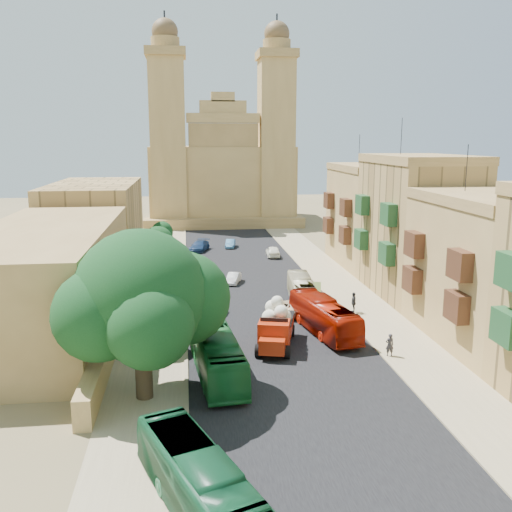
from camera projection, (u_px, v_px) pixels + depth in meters
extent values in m
plane|color=brown|center=(314.00, 419.00, 31.65)|extent=(260.00, 260.00, 0.00)
cube|color=black|center=(251.00, 285.00, 60.82)|extent=(14.00, 140.00, 0.01)
cube|color=#988664|center=(338.00, 282.00, 61.96)|extent=(5.00, 140.00, 0.01)
cube|color=#988664|center=(161.00, 288.00, 59.67)|extent=(5.00, 140.00, 0.01)
cube|color=#988664|center=(316.00, 283.00, 61.65)|extent=(0.25, 140.00, 0.12)
cube|color=#988664|center=(185.00, 287.00, 59.96)|extent=(0.25, 140.00, 0.12)
cube|color=#1D4A26|center=(507.00, 328.00, 33.02)|extent=(0.90, 2.20, 2.00)
cube|color=#1D4A26|center=(512.00, 271.00, 32.35)|extent=(0.90, 2.20, 2.00)
cube|color=#A38149|center=(489.00, 274.00, 43.22)|extent=(8.00, 14.00, 10.50)
cube|color=olive|center=(496.00, 200.00, 42.09)|extent=(8.20, 14.00, 0.80)
cylinder|color=black|center=(467.00, 168.00, 44.25)|extent=(0.06, 0.06, 3.60)
cube|color=#472717|center=(457.00, 307.00, 39.13)|extent=(0.90, 2.20, 2.00)
cube|color=#472717|center=(412.00, 279.00, 46.75)|extent=(0.90, 2.20, 2.00)
cube|color=#472717|center=(460.00, 265.00, 38.54)|extent=(0.90, 2.20, 2.00)
cube|color=#472717|center=(414.00, 244.00, 46.16)|extent=(0.90, 2.20, 2.00)
cube|color=#AD894F|center=(417.00, 229.00, 56.58)|extent=(8.00, 14.00, 13.00)
cube|color=olive|center=(421.00, 159.00, 55.20)|extent=(8.20, 14.00, 0.80)
cylinder|color=black|center=(401.00, 136.00, 57.36)|extent=(0.06, 0.06, 3.60)
cube|color=#1D4A26|center=(387.00, 254.00, 52.55)|extent=(0.90, 2.20, 2.00)
cube|color=#1D4A26|center=(361.00, 239.00, 60.17)|extent=(0.90, 2.20, 2.00)
cube|color=#1D4A26|center=(388.00, 214.00, 51.82)|extent=(0.90, 2.20, 2.00)
cube|color=#1D4A26|center=(362.00, 205.00, 59.44)|extent=(0.90, 2.20, 2.00)
cube|color=#A38149|center=(371.00, 218.00, 70.35)|extent=(8.00, 14.00, 11.50)
cube|color=olive|center=(374.00, 168.00, 69.11)|extent=(8.20, 14.00, 0.80)
cylinder|color=black|center=(359.00, 149.00, 71.27)|extent=(0.06, 0.06, 3.60)
cube|color=#472717|center=(345.00, 235.00, 66.27)|extent=(0.90, 2.20, 2.00)
cube|color=#472717|center=(328.00, 225.00, 73.90)|extent=(0.90, 2.20, 2.00)
cube|color=#472717|center=(346.00, 207.00, 65.63)|extent=(0.90, 2.20, 2.00)
cube|color=#472717|center=(329.00, 200.00, 73.25)|extent=(0.90, 2.20, 2.00)
cube|color=#A38149|center=(122.00, 308.00, 49.40)|extent=(1.00, 40.00, 1.80)
cube|color=olive|center=(48.00, 279.00, 46.13)|extent=(10.00, 28.00, 8.40)
cube|color=#AD894F|center=(96.00, 223.00, 71.25)|extent=(10.00, 22.00, 10.00)
cube|color=#A38149|center=(221.00, 184.00, 109.00)|extent=(26.00, 20.00, 14.00)
cube|color=olive|center=(225.00, 223.00, 100.01)|extent=(28.00, 4.00, 1.80)
cube|color=olive|center=(224.00, 170.00, 99.84)|extent=(12.00, 2.00, 16.00)
cube|color=#A38149|center=(223.00, 118.00, 98.06)|extent=(12.60, 2.40, 1.60)
cube|color=#A38149|center=(223.00, 108.00, 97.72)|extent=(8.00, 2.00, 2.40)
cube|color=#A38149|center=(223.00, 97.00, 97.36)|extent=(4.00, 2.00, 1.60)
cube|color=#A38149|center=(168.00, 144.00, 99.06)|extent=(6.00, 6.00, 29.00)
cube|color=olive|center=(165.00, 53.00, 96.03)|extent=(6.80, 6.80, 1.40)
cylinder|color=olive|center=(165.00, 43.00, 95.71)|extent=(4.80, 4.80, 1.80)
sphere|color=brown|center=(165.00, 32.00, 95.35)|extent=(4.40, 4.40, 4.40)
cylinder|color=black|center=(164.00, 16.00, 94.87)|extent=(0.28, 0.28, 1.80)
cube|color=#A38149|center=(276.00, 144.00, 101.35)|extent=(6.00, 6.00, 29.00)
cube|color=olive|center=(277.00, 55.00, 98.32)|extent=(6.80, 6.80, 1.40)
cylinder|color=olive|center=(277.00, 45.00, 98.00)|extent=(4.80, 4.80, 1.80)
sphere|color=brown|center=(277.00, 34.00, 97.64)|extent=(4.40, 4.40, 4.40)
cylinder|color=black|center=(277.00, 19.00, 97.16)|extent=(0.28, 0.28, 1.80)
cylinder|color=#332719|center=(144.00, 367.00, 34.00)|extent=(1.03, 1.03, 3.91)
sphere|color=black|center=(141.00, 295.00, 33.11)|extent=(7.81, 7.81, 7.81)
sphere|color=black|center=(184.00, 298.00, 34.73)|extent=(5.76, 5.76, 5.76)
sphere|color=black|center=(99.00, 315.00, 32.11)|extent=(5.35, 5.35, 5.35)
sphere|color=black|center=(150.00, 325.00, 31.00)|extent=(4.93, 4.93, 4.93)
sphere|color=black|center=(124.00, 273.00, 35.01)|extent=(4.52, 4.52, 4.52)
cylinder|color=#332719|center=(145.00, 335.00, 41.88)|extent=(0.44, 0.44, 2.31)
sphere|color=black|center=(143.00, 305.00, 41.41)|extent=(3.36, 3.36, 3.36)
cylinder|color=#332719|center=(153.00, 293.00, 53.56)|extent=(0.44, 0.44, 2.17)
sphere|color=black|center=(152.00, 270.00, 53.12)|extent=(3.16, 3.16, 3.16)
cylinder|color=#332719|center=(159.00, 264.00, 65.19)|extent=(0.44, 0.44, 2.53)
sphere|color=black|center=(158.00, 242.00, 64.68)|extent=(3.68, 3.68, 3.68)
cylinder|color=#332719|center=(163.00, 247.00, 76.91)|extent=(0.44, 0.44, 2.02)
sphere|color=black|center=(162.00, 232.00, 76.50)|extent=(2.94, 2.94, 2.94)
cube|color=#AE280D|center=(277.00, 325.00, 43.65)|extent=(3.21, 4.28, 0.95)
cube|color=black|center=(277.00, 318.00, 43.54)|extent=(3.28, 4.34, 0.13)
cube|color=#AE280D|center=(274.00, 334.00, 41.26)|extent=(2.61, 2.30, 1.91)
cube|color=#AE280D|center=(272.00, 346.00, 40.10)|extent=(2.06, 1.68, 1.06)
cube|color=black|center=(274.00, 324.00, 41.11)|extent=(1.98, 0.61, 0.95)
cylinder|color=black|center=(258.00, 351.00, 40.65)|extent=(0.60, 1.02, 0.95)
cylinder|color=black|center=(288.00, 352.00, 40.39)|extent=(0.60, 1.02, 0.95)
cylinder|color=black|center=(265.00, 329.00, 45.19)|extent=(0.60, 1.02, 0.95)
cylinder|color=black|center=(292.00, 331.00, 44.92)|extent=(0.60, 1.02, 0.95)
sphere|color=beige|center=(269.00, 317.00, 42.94)|extent=(1.17, 1.17, 1.17)
sphere|color=beige|center=(284.00, 316.00, 43.11)|extent=(1.17, 1.17, 1.17)
sphere|color=beige|center=(278.00, 312.00, 44.11)|extent=(1.17, 1.17, 1.17)
sphere|color=beige|center=(272.00, 307.00, 43.53)|extent=(1.06, 1.06, 1.06)
sphere|color=beige|center=(281.00, 312.00, 42.41)|extent=(1.06, 1.06, 1.06)
sphere|color=beige|center=(277.00, 302.00, 43.17)|extent=(0.95, 0.95, 0.95)
cube|color=#485821|center=(308.00, 300.00, 51.36)|extent=(3.40, 5.55, 2.13)
cylinder|color=black|center=(296.00, 312.00, 49.86)|extent=(0.53, 0.91, 0.85)
cylinder|color=black|center=(319.00, 313.00, 49.63)|extent=(0.53, 0.91, 0.85)
cylinder|color=black|center=(298.00, 301.00, 53.35)|extent=(0.53, 0.91, 0.85)
cylinder|color=black|center=(319.00, 302.00, 53.12)|extent=(0.53, 0.91, 0.85)
imported|color=#13522F|center=(199.00, 484.00, 23.41)|extent=(5.74, 10.09, 2.76)
imported|color=#145B26|center=(216.00, 353.00, 37.42)|extent=(3.48, 10.82, 2.96)
imported|color=#8E1203|center=(324.00, 316.00, 45.62)|extent=(4.03, 10.09, 2.74)
imported|color=beige|center=(302.00, 290.00, 54.25)|extent=(2.88, 8.89, 2.43)
imported|color=teal|center=(212.00, 310.00, 49.62)|extent=(2.99, 4.46, 1.41)
imported|color=silver|center=(233.00, 278.00, 61.54)|extent=(2.07, 3.58, 1.12)
imported|color=beige|center=(293.00, 307.00, 50.69)|extent=(2.46, 4.71, 1.27)
imported|color=navy|center=(199.00, 246.00, 79.39)|extent=(3.39, 5.22, 1.41)
imported|color=white|center=(273.00, 251.00, 75.50)|extent=(1.91, 4.26, 1.42)
imported|color=teal|center=(230.00, 244.00, 82.01)|extent=(1.79, 3.64, 1.15)
imported|color=#2D2A2F|center=(390.00, 345.00, 40.79)|extent=(0.62, 0.41, 1.67)
imported|color=#323234|center=(354.00, 302.00, 51.05)|extent=(0.77, 1.18, 1.87)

